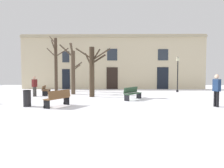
% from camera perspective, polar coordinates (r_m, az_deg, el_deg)
% --- Properties ---
extents(ground_plane, '(34.64, 34.64, 0.00)m').
position_cam_1_polar(ground_plane, '(13.99, -0.11, -4.50)').
color(ground_plane, white).
extents(building_facade, '(21.65, 0.60, 6.40)m').
position_cam_1_polar(building_facade, '(23.44, 0.32, 6.54)').
color(building_facade, beige).
rests_on(building_facade, ground).
extents(tree_near_facade, '(2.91, 1.83, 3.93)m').
position_cam_1_polar(tree_near_facade, '(15.57, -5.77, 4.17)').
color(tree_near_facade, '#382B1E').
rests_on(tree_near_facade, ground).
extents(tree_right_of_center, '(1.97, 1.69, 4.61)m').
position_cam_1_polar(tree_right_of_center, '(17.78, -11.21, 4.04)').
color(tree_right_of_center, '#4C3D2D').
rests_on(tree_right_of_center, ground).
extents(tree_foreground, '(2.06, 1.90, 5.80)m').
position_cam_1_polar(tree_foreground, '(21.28, -15.88, 5.77)').
color(tree_foreground, '#423326').
rests_on(tree_foreground, ground).
extents(streetlamp, '(0.30, 0.30, 3.48)m').
position_cam_1_polar(streetlamp, '(20.51, 18.41, 3.76)').
color(streetlamp, black).
rests_on(streetlamp, ground).
extents(litter_bin, '(0.44, 0.44, 0.92)m').
position_cam_1_polar(litter_bin, '(11.99, -23.27, -3.80)').
color(litter_bin, black).
rests_on(litter_bin, ground).
extents(bench_back_to_back_right, '(1.40, 1.69, 0.88)m').
position_cam_1_polar(bench_back_to_back_right, '(13.95, 5.90, -2.65)').
color(bench_back_to_back_right, '#2D4C33').
rests_on(bench_back_to_back_right, ground).
extents(bench_far_corner, '(0.73, 1.59, 0.82)m').
position_cam_1_polar(bench_far_corner, '(17.72, -18.52, -1.70)').
color(bench_far_corner, brown).
rests_on(bench_far_corner, ground).
extents(bench_near_center_tree, '(1.19, 1.66, 0.93)m').
position_cam_1_polar(bench_near_center_tree, '(11.38, -15.33, -3.94)').
color(bench_near_center_tree, brown).
rests_on(bench_near_center_tree, ground).
extents(person_near_bench, '(0.34, 0.43, 1.80)m').
position_cam_1_polar(person_near_bench, '(12.30, 27.92, -1.19)').
color(person_near_bench, black).
rests_on(person_near_bench, ground).
extents(person_crossing_plaza, '(0.36, 0.44, 1.62)m').
position_cam_1_polar(person_crossing_plaza, '(16.90, -21.43, -0.37)').
color(person_crossing_plaza, '#403D3A').
rests_on(person_crossing_plaza, ground).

